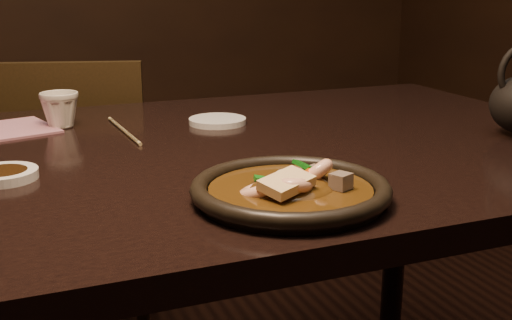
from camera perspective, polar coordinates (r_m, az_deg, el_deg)
name	(u,v)px	position (r m, az deg, el deg)	size (l,w,h in m)	color
table	(172,194)	(1.10, -7.50, -3.05)	(1.60, 0.90, 0.75)	black
chair	(80,200)	(1.78, -15.39, -3.44)	(0.49, 0.49, 0.84)	black
plate	(290,191)	(0.83, 3.08, -2.74)	(0.26, 0.26, 0.03)	black
stirfry	(291,187)	(0.83, 3.11, -2.42)	(0.16, 0.12, 0.05)	#3B230A
soy_dish	(3,175)	(0.98, -21.56, -1.23)	(0.10, 0.10, 0.01)	silver
saucer_right	(217,121)	(1.27, -3.45, 3.49)	(0.11, 0.11, 0.01)	silver
tea_cup	(60,109)	(1.29, -17.03, 4.39)	(0.07, 0.07, 0.07)	beige
chopsticks	(124,130)	(1.23, -11.68, 2.60)	(0.02, 0.23, 0.01)	tan
napkin	(5,130)	(1.30, -21.39, 2.51)	(0.17, 0.17, 0.00)	#9A5E6B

